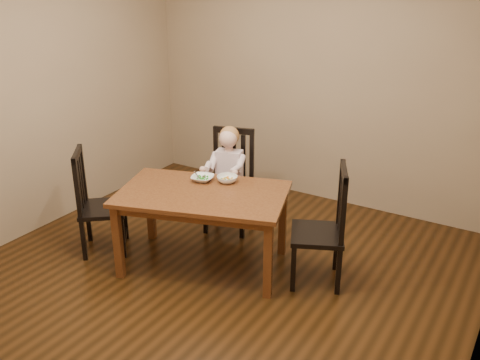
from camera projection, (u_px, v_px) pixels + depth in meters
The scene contains 9 objects.
room at pixel (212, 122), 3.95m from camera, with size 4.01×4.01×2.71m.
dining_table at pixel (203, 201), 4.43m from camera, with size 1.56×1.21×0.69m.
chair_child at pixel (230, 182), 5.18m from camera, with size 0.51×0.50×0.98m.
chair_left at pixel (97, 203), 4.74m from camera, with size 0.57×0.57×0.96m.
chair_right at pixel (324, 228), 4.25m from camera, with size 0.55×0.56×1.00m.
toddler at pixel (229, 169), 5.08m from camera, with size 0.32×0.41×0.56m, color white, non-canonical shape.
bowl_peas at pixel (203, 178), 4.62m from camera, with size 0.19×0.19×0.05m, color white.
bowl_veg at pixel (227, 179), 4.59m from camera, with size 0.18×0.18×0.06m, color white.
fork at pixel (197, 176), 4.60m from camera, with size 0.11×0.07×0.05m.
Camera 1 is at (2.17, -3.15, 2.45)m, focal length 40.00 mm.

